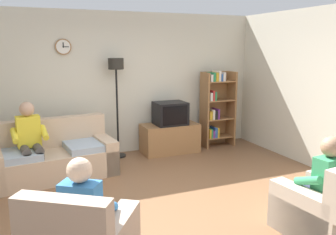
% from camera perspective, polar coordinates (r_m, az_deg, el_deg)
% --- Properties ---
extents(ground_plane, '(12.00, 12.00, 0.00)m').
position_cam_1_polar(ground_plane, '(4.75, 1.03, -14.14)').
color(ground_plane, brown).
extents(back_wall_assembly, '(6.20, 0.17, 2.70)m').
position_cam_1_polar(back_wall_assembly, '(6.84, -7.99, 5.44)').
color(back_wall_assembly, beige).
rests_on(back_wall_assembly, ground_plane).
extents(couch, '(1.99, 1.09, 0.90)m').
position_cam_1_polar(couch, '(5.91, -18.22, -6.26)').
color(couch, tan).
rests_on(couch, ground_plane).
extents(tv_stand, '(1.10, 0.56, 0.56)m').
position_cam_1_polar(tv_stand, '(6.93, 0.29, -3.36)').
color(tv_stand, olive).
rests_on(tv_stand, ground_plane).
extents(tv, '(0.60, 0.49, 0.44)m').
position_cam_1_polar(tv, '(6.80, 0.37, 0.69)').
color(tv, black).
rests_on(tv, tv_stand).
extents(bookshelf, '(0.68, 0.36, 1.58)m').
position_cam_1_polar(bookshelf, '(7.35, 7.72, 1.69)').
color(bookshelf, olive).
rests_on(bookshelf, ground_plane).
extents(floor_lamp, '(0.28, 0.28, 1.85)m').
position_cam_1_polar(floor_lamp, '(6.50, -8.39, 6.01)').
color(floor_lamp, black).
rests_on(floor_lamp, ground_plane).
extents(armchair_near_bookshelf, '(0.88, 0.95, 0.90)m').
position_cam_1_polar(armchair_near_bookshelf, '(4.33, 24.27, -13.58)').
color(armchair_near_bookshelf, '#BCAD99').
rests_on(armchair_near_bookshelf, ground_plane).
extents(person_on_couch, '(0.54, 0.57, 1.24)m').
position_cam_1_polar(person_on_couch, '(5.69, -21.53, -3.13)').
color(person_on_couch, yellow).
rests_on(person_on_couch, ground_plane).
extents(person_in_left_armchair, '(0.61, 0.64, 1.12)m').
position_cam_1_polar(person_in_left_armchair, '(3.36, -13.21, -14.37)').
color(person_in_left_armchair, '#3372B2').
rests_on(person_in_left_armchair, ground_plane).
extents(person_in_right_armchair, '(0.54, 0.56, 1.12)m').
position_cam_1_polar(person_in_right_armchair, '(4.27, 23.66, -9.35)').
color(person_in_right_armchair, '#338C59').
rests_on(person_in_right_armchair, ground_plane).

